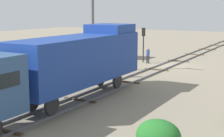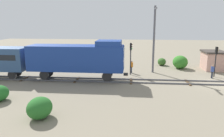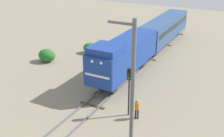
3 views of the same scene
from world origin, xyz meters
name	(u,v)px [view 1 (image 1 of 3)]	position (x,y,z in m)	size (l,w,h in m)	color
ground_plane	(168,65)	(0.00, 0.00, 0.00)	(116.74, 116.74, 0.00)	gray
railway_track	(168,65)	(0.00, 0.00, 0.07)	(2.40, 77.82, 0.16)	#595960
locomotive	(82,58)	(0.00, 15.98, 2.77)	(2.90, 11.60, 4.60)	navy
traffic_signal_near	(143,38)	(3.20, -0.73, 2.66)	(0.32, 0.34, 3.80)	#262628
traffic_signal_mid	(89,45)	(3.40, 9.85, 2.89)	(0.32, 0.34, 4.16)	#262628
worker_near_track	(148,54)	(2.40, -0.18, 1.00)	(0.38, 0.38, 1.70)	#262B38
worker_by_signal	(83,66)	(4.20, 9.71, 1.00)	(0.38, 0.38, 1.70)	#262B38
catenary_mast	(93,22)	(4.94, 6.81, 4.69)	(1.94, 0.28, 8.88)	#595960
relay_hut	(115,47)	(7.50, -1.95, 1.39)	(3.50, 2.90, 2.74)	#D19E8C
bush_mid	(92,54)	(7.89, 2.55, 0.96)	(2.64, 2.16, 1.92)	#327B26
bush_far	(158,136)	(-7.41, 21.29, 0.69)	(1.90, 1.56, 1.38)	#236926
bush_back	(63,59)	(9.99, 4.95, 0.58)	(1.58, 1.30, 1.15)	#366126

